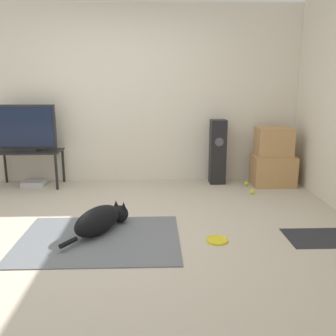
% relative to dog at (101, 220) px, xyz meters
% --- Properties ---
extents(ground_plane, '(12.00, 12.00, 0.00)m').
position_rel_dog_xyz_m(ground_plane, '(0.08, -0.03, -0.14)').
color(ground_plane, '#BCB29E').
extents(wall_back, '(8.00, 0.06, 2.55)m').
position_rel_dog_xyz_m(wall_back, '(0.08, 2.07, 1.13)').
color(wall_back, silver).
rests_on(wall_back, ground_plane).
extents(area_rug, '(1.52, 1.15, 0.01)m').
position_rel_dog_xyz_m(area_rug, '(0.00, -0.16, -0.14)').
color(area_rug, slate).
rests_on(area_rug, ground_plane).
extents(dog, '(0.56, 0.82, 0.27)m').
position_rel_dog_xyz_m(dog, '(0.00, 0.00, 0.00)').
color(dog, black).
rests_on(dog, area_rug).
extents(frisbee, '(0.21, 0.21, 0.03)m').
position_rel_dog_xyz_m(frisbee, '(1.12, -0.24, -0.13)').
color(frisbee, yellow).
rests_on(frisbee, ground_plane).
extents(cardboard_box_lower, '(0.59, 0.40, 0.43)m').
position_rel_dog_xyz_m(cardboard_box_lower, '(2.24, 1.67, 0.08)').
color(cardboard_box_lower, tan).
rests_on(cardboard_box_lower, ground_plane).
extents(cardboard_box_upper, '(0.49, 0.33, 0.41)m').
position_rel_dog_xyz_m(cardboard_box_upper, '(2.22, 1.67, 0.50)').
color(cardboard_box_upper, tan).
rests_on(cardboard_box_upper, cardboard_box_lower).
extents(floor_speaker, '(0.22, 0.23, 0.93)m').
position_rel_dog_xyz_m(floor_speaker, '(1.45, 1.83, 0.33)').
color(floor_speaker, black).
rests_on(floor_speaker, ground_plane).
extents(tv_stand, '(0.91, 0.46, 0.52)m').
position_rel_dog_xyz_m(tv_stand, '(-1.25, 1.76, 0.30)').
color(tv_stand, black).
rests_on(tv_stand, ground_plane).
extents(tv, '(0.81, 0.20, 0.64)m').
position_rel_dog_xyz_m(tv, '(-1.25, 1.76, 0.69)').
color(tv, '#232326').
rests_on(tv, tv_stand).
extents(tennis_ball_by_boxes, '(0.07, 0.07, 0.07)m').
position_rel_dog_xyz_m(tennis_ball_by_boxes, '(1.83, 1.24, -0.11)').
color(tennis_ball_by_boxes, '#C6E033').
rests_on(tennis_ball_by_boxes, ground_plane).
extents(tennis_ball_near_speaker, '(0.07, 0.07, 0.07)m').
position_rel_dog_xyz_m(tennis_ball_near_speaker, '(1.85, 1.64, -0.11)').
color(tennis_ball_near_speaker, '#C6E033').
rests_on(tennis_ball_near_speaker, ground_plane).
extents(game_console, '(0.32, 0.28, 0.07)m').
position_rel_dog_xyz_m(game_console, '(-1.20, 1.77, -0.11)').
color(game_console, '#B7B7BC').
rests_on(game_console, ground_plane).
extents(door_mat, '(0.66, 0.48, 0.01)m').
position_rel_dog_xyz_m(door_mat, '(2.13, -0.20, -0.14)').
color(door_mat, '#28282D').
rests_on(door_mat, ground_plane).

